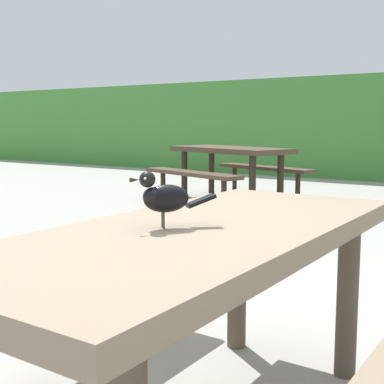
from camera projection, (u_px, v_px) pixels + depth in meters
picnic_table_foreground at (204, 279)px, 1.77m from camera, size 1.69×1.80×0.74m
bird_grackle at (163, 196)px, 1.68m from camera, size 0.19×0.25×0.18m
picnic_table_mid_left at (230, 160)px, 7.42m from camera, size 2.13×2.11×0.74m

